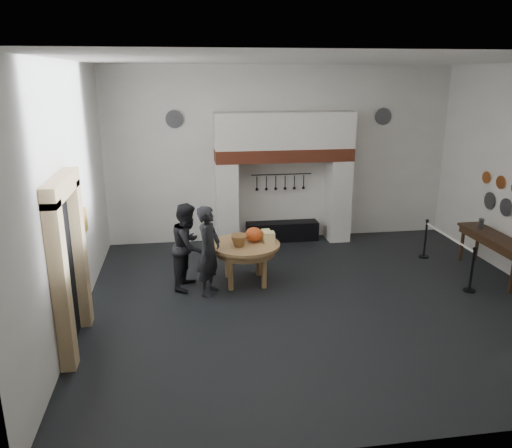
{
  "coord_description": "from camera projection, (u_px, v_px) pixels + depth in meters",
  "views": [
    {
      "loc": [
        -2.58,
        -8.68,
        4.28
      ],
      "look_at": [
        -1.13,
        0.89,
        1.35
      ],
      "focal_mm": 35.0,
      "sensor_mm": 36.0,
      "label": 1
    }
  ],
  "objects": [
    {
      "name": "wicker_basket",
      "position": [
        239.0,
        241.0,
        10.22
      ],
      "size": [
        0.4,
        0.4,
        0.22
      ],
      "primitive_type": "cone",
      "rotation": [
        3.14,
        0.0,
        -0.3
      ],
      "color": "olive",
      "rests_on": "work_table"
    },
    {
      "name": "wall_front",
      "position": [
        427.0,
        269.0,
        5.38
      ],
      "size": [
        9.0,
        0.02,
        4.5
      ],
      "primitive_type": "cube",
      "color": "white",
      "rests_on": "floor"
    },
    {
      "name": "hearth_brick_band",
      "position": [
        284.0,
        155.0,
        12.61
      ],
      "size": [
        3.5,
        0.72,
        0.32
      ],
      "primitive_type": "cube",
      "color": "#9E442B",
      "rests_on": "chimney_pier_left"
    },
    {
      "name": "wall_back",
      "position": [
        281.0,
        155.0,
        12.96
      ],
      "size": [
        9.0,
        0.02,
        4.5
      ],
      "primitive_type": "cube",
      "color": "white",
      "rests_on": "floor"
    },
    {
      "name": "chimney_hood",
      "position": [
        284.0,
        130.0,
        12.43
      ],
      "size": [
        3.5,
        0.7,
        0.9
      ],
      "primitive_type": "cube",
      "color": "silver",
      "rests_on": "hearth_brick_band"
    },
    {
      "name": "pewter_plate_back_left",
      "position": [
        174.0,
        119.0,
        12.26
      ],
      "size": [
        0.44,
        0.03,
        0.44
      ],
      "primitive_type": "cylinder",
      "rotation": [
        1.57,
        0.0,
        0.0
      ],
      "color": "#4C4C51",
      "rests_on": "wall_back"
    },
    {
      "name": "pewter_jug",
      "position": [
        481.0,
        224.0,
        11.32
      ],
      "size": [
        0.12,
        0.12,
        0.22
      ],
      "primitive_type": "cylinder",
      "color": "#444548",
      "rests_on": "side_table"
    },
    {
      "name": "bread_loaf",
      "position": [
        238.0,
        236.0,
        10.71
      ],
      "size": [
        0.31,
        0.18,
        0.13
      ],
      "primitive_type": "ellipsoid",
      "color": "#A65F3B",
      "rests_on": "work_table"
    },
    {
      "name": "cheese_block_small",
      "position": [
        266.0,
        234.0,
        10.69
      ],
      "size": [
        0.18,
        0.18,
        0.2
      ],
      "primitive_type": "cube",
      "color": "#E3E488",
      "rests_on": "work_table"
    },
    {
      "name": "visitor_far",
      "position": [
        188.0,
        246.0,
        10.21
      ],
      "size": [
        0.93,
        1.05,
        1.79
      ],
      "primitive_type": "imported",
      "rotation": [
        0.0,
        0.0,
        1.23
      ],
      "color": "black",
      "rests_on": "floor"
    },
    {
      "name": "copper_pan_d",
      "position": [
        486.0,
        177.0,
        11.64
      ],
      "size": [
        0.03,
        0.28,
        0.28
      ],
      "primitive_type": "cylinder",
      "rotation": [
        0.0,
        1.57,
        0.0
      ],
      "color": "#C6662D",
      "rests_on": "wall_right"
    },
    {
      "name": "door_recess",
      "position": [
        65.0,
        273.0,
        7.88
      ],
      "size": [
        0.04,
        1.1,
        2.5
      ],
      "primitive_type": "cube",
      "color": "black",
      "rests_on": "floor"
    },
    {
      "name": "ceiling",
      "position": [
        329.0,
        60.0,
        8.52
      ],
      "size": [
        9.0,
        8.0,
        0.02
      ],
      "primitive_type": "cube",
      "color": "silver",
      "rests_on": "wall_back"
    },
    {
      "name": "pewter_plate_back_right",
      "position": [
        383.0,
        116.0,
        13.03
      ],
      "size": [
        0.44,
        0.03,
        0.44
      ],
      "primitive_type": "cylinder",
      "rotation": [
        1.57,
        0.0,
        0.0
      ],
      "color": "#4C4C51",
      "rests_on": "wall_back"
    },
    {
      "name": "barrier_post_near",
      "position": [
        472.0,
        271.0,
        10.09
      ],
      "size": [
        0.05,
        0.05,
        0.9
      ],
      "primitive_type": "cylinder",
      "color": "black",
      "rests_on": "floor"
    },
    {
      "name": "pumpkin",
      "position": [
        254.0,
        234.0,
        10.49
      ],
      "size": [
        0.36,
        0.36,
        0.31
      ],
      "primitive_type": "ellipsoid",
      "color": "#E45420",
      "rests_on": "work_table"
    },
    {
      "name": "barrier_post_far",
      "position": [
        425.0,
        240.0,
        11.99
      ],
      "size": [
        0.05,
        0.05,
        0.9
      ],
      "primitive_type": "cylinder",
      "color": "black",
      "rests_on": "floor"
    },
    {
      "name": "chimney_pier_left",
      "position": [
        227.0,
        204.0,
        12.75
      ],
      "size": [
        0.55,
        0.7,
        2.15
      ],
      "primitive_type": "cube",
      "color": "silver",
      "rests_on": "floor"
    },
    {
      "name": "cheese_block_big",
      "position": [
        269.0,
        238.0,
        10.4
      ],
      "size": [
        0.22,
        0.22,
        0.24
      ],
      "primitive_type": "cube",
      "color": "#FAE596",
      "rests_on": "work_table"
    },
    {
      "name": "wall_plaque",
      "position": [
        84.0,
        220.0,
        9.48
      ],
      "size": [
        0.05,
        0.34,
        0.44
      ],
      "primitive_type": "cube",
      "color": "gold",
      "rests_on": "wall_left"
    },
    {
      "name": "chimney_pier_right",
      "position": [
        338.0,
        200.0,
        13.18
      ],
      "size": [
        0.55,
        0.7,
        2.15
      ],
      "primitive_type": "cube",
      "color": "silver",
      "rests_on": "floor"
    },
    {
      "name": "door_lintel",
      "position": [
        61.0,
        187.0,
        7.48
      ],
      "size": [
        0.22,
        1.7,
        0.3
      ],
      "primitive_type": "cube",
      "color": "tan",
      "rests_on": "door_jamb_near"
    },
    {
      "name": "floor",
      "position": [
        319.0,
        300.0,
        9.82
      ],
      "size": [
        9.0,
        8.0,
        0.02
      ],
      "primitive_type": "cube",
      "color": "black",
      "rests_on": "ground"
    },
    {
      "name": "pewter_plate_right",
      "position": [
        490.0,
        201.0,
        11.55
      ],
      "size": [
        0.03,
        0.4,
        0.4
      ],
      "primitive_type": "cylinder",
      "rotation": [
        0.0,
        1.57,
        0.0
      ],
      "color": "#4C4C51",
      "rests_on": "wall_right"
    },
    {
      "name": "iron_range",
      "position": [
        282.0,
        231.0,
        13.27
      ],
      "size": [
        1.9,
        0.45,
        0.5
      ],
      "primitive_type": "cube",
      "color": "black",
      "rests_on": "floor"
    },
    {
      "name": "utensil_rail",
      "position": [
        282.0,
        174.0,
        13.02
      ],
      "size": [
        1.6,
        0.02,
        0.02
      ],
      "primitive_type": "cylinder",
      "rotation": [
        0.0,
        1.57,
        0.0
      ],
      "color": "black",
      "rests_on": "wall_back"
    },
    {
      "name": "visitor_near",
      "position": [
        209.0,
        251.0,
        9.88
      ],
      "size": [
        0.68,
        0.79,
        1.82
      ],
      "primitive_type": "imported",
      "rotation": [
        0.0,
        0.0,
        1.12
      ],
      "color": "black",
      "rests_on": "floor"
    },
    {
      "name": "work_table",
      "position": [
        245.0,
        245.0,
        10.42
      ],
      "size": [
        1.82,
        1.82,
        0.07
      ],
      "primitive_type": "cylinder",
      "rotation": [
        0.0,
        0.0,
        -0.3
      ],
      "color": "#A8834F",
      "rests_on": "floor"
    },
    {
      "name": "door_jamb_far",
      "position": [
        79.0,
        255.0,
        8.54
      ],
      "size": [
        0.22,
        0.3,
        2.6
      ],
      "primitive_type": "cube",
      "color": "tan",
      "rests_on": "floor"
    },
    {
      "name": "pewter_plate_mid",
      "position": [
        506.0,
        207.0,
        10.99
      ],
      "size": [
        0.03,
        0.4,
        0.4
      ],
      "primitive_type": "cylinder",
      "rotation": [
        0.0,
        1.57,
        0.0
      ],
      "color": "#4C4C51",
      "rests_on": "wall_right"
    },
    {
      "name": "copper_pan_c",
      "position": [
        501.0,
        182.0,
        11.12
      ],
      "size": [
        0.03,
        0.3,
        0.3
      ],
      "primitive_type": "cylinder",
      "rotation": [
        0.0,
        1.57,
        0.0
      ],
      "color": "#C6662D",
      "rests_on": "wall_right"
    },
    {
      "name": "door_jamb_near",
      "position": [
        61.0,
        288.0,
        7.21
      ],
      "size": [
        0.22,
        0.3,
        2.6
      ],
      "primitive_type": "cube",
      "color": "tan",
      "rests_on": "floor"
    },
    {
      "name": "wall_left",
      "position": [
        69.0,
        197.0,
        8.53
      ],
      "size": [
        0.02,
        8.0,
        4.5
      ],
      "primitive_type": "cube",
      "color": "white",
      "rests_on": "floor"
    },
    {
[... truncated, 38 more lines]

